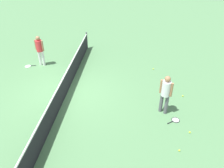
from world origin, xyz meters
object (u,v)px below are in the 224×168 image
(tennis_ball_near_player, at_px, (179,150))
(tennis_ball_baseline, at_px, (153,69))
(tennis_ball_by_net, at_px, (183,96))
(tennis_racket_near_player, at_px, (175,120))
(tennis_ball_midcourt, at_px, (190,132))
(player_near_side, at_px, (166,92))
(player_far_side, at_px, (40,48))
(tennis_racket_far_player, at_px, (28,66))

(tennis_ball_near_player, distance_m, tennis_ball_baseline, 5.58)
(tennis_ball_by_net, distance_m, tennis_ball_baseline, 2.67)
(tennis_racket_near_player, relative_size, tennis_ball_by_net, 8.67)
(tennis_ball_midcourt, bearing_deg, tennis_ball_near_player, 149.68)
(player_near_side, relative_size, tennis_ball_baseline, 25.76)
(tennis_ball_by_net, bearing_deg, player_far_side, 72.21)
(tennis_racket_near_player, distance_m, tennis_ball_near_player, 1.52)
(player_near_side, bearing_deg, tennis_ball_by_net, -41.00)
(tennis_racket_near_player, bearing_deg, tennis_ball_midcourt, -145.34)
(player_far_side, xyz_separation_m, tennis_ball_baseline, (0.05, -6.17, -0.98))
(player_far_side, xyz_separation_m, tennis_ball_midcourt, (-4.62, -7.19, -0.98))
(tennis_racket_far_player, bearing_deg, tennis_racket_near_player, -116.56)
(player_far_side, xyz_separation_m, tennis_ball_near_player, (-5.50, -6.68, -0.98))
(tennis_racket_near_player, xyz_separation_m, tennis_racket_far_player, (3.75, 7.50, 0.00))
(tennis_racket_far_player, height_order, tennis_ball_baseline, tennis_ball_baseline)
(tennis_racket_far_player, distance_m, tennis_ball_baseline, 6.91)
(tennis_racket_near_player, bearing_deg, tennis_racket_far_player, 63.44)
(tennis_ball_near_player, height_order, tennis_ball_baseline, same)
(tennis_racket_near_player, relative_size, tennis_racket_far_player, 0.94)
(player_near_side, height_order, tennis_racket_near_player, player_near_side)
(tennis_racket_far_player, relative_size, tennis_ball_by_net, 9.19)
(tennis_ball_baseline, bearing_deg, tennis_racket_far_player, 92.43)
(tennis_ball_midcourt, bearing_deg, tennis_ball_by_net, -3.47)
(player_far_side, height_order, tennis_ball_by_net, player_far_side)
(tennis_racket_near_player, xyz_separation_m, tennis_ball_near_player, (-1.51, 0.08, 0.02))
(player_near_side, distance_m, tennis_ball_near_player, 2.24)
(tennis_ball_midcourt, bearing_deg, tennis_ball_baseline, 12.38)
(tennis_racket_near_player, xyz_separation_m, tennis_ball_by_net, (1.64, -0.57, 0.02))
(tennis_ball_near_player, relative_size, tennis_ball_baseline, 1.00)
(player_near_side, distance_m, tennis_ball_by_net, 1.82)
(tennis_ball_by_net, bearing_deg, tennis_racket_near_player, 160.75)
(tennis_ball_near_player, height_order, tennis_ball_by_net, same)
(tennis_ball_midcourt, bearing_deg, player_far_side, 57.29)
(tennis_ball_by_net, bearing_deg, tennis_racket_far_player, 75.35)
(tennis_racket_far_player, bearing_deg, tennis_ball_baseline, -87.57)
(tennis_racket_near_player, xyz_separation_m, tennis_ball_midcourt, (-0.63, -0.43, 0.02))
(tennis_ball_midcourt, distance_m, tennis_ball_baseline, 4.78)
(player_far_side, distance_m, tennis_ball_baseline, 6.24)
(player_far_side, relative_size, tennis_racket_far_player, 2.80)
(tennis_ball_near_player, bearing_deg, tennis_racket_far_player, 54.64)
(tennis_racket_far_player, height_order, tennis_ball_by_net, tennis_ball_by_net)
(player_near_side, relative_size, tennis_racket_far_player, 2.80)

